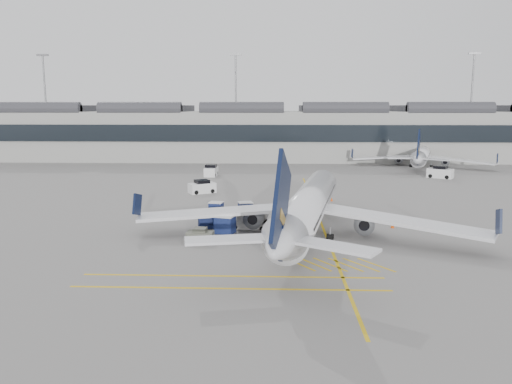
{
  "coord_description": "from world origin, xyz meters",
  "views": [
    {
      "loc": [
        4.98,
        -44.68,
        12.26
      ],
      "look_at": [
        3.24,
        2.99,
        4.0
      ],
      "focal_mm": 35.0,
      "sensor_mm": 36.0,
      "label": 1
    }
  ],
  "objects_px": {
    "belt_loader": "(249,223)",
    "pushback_tug": "(200,236)",
    "baggage_cart_a": "(206,221)",
    "airliner_main": "(308,207)",
    "ramp_agent_a": "(255,219)",
    "ramp_agent_b": "(279,222)"
  },
  "relations": [
    {
      "from": "belt_loader",
      "to": "ramp_agent_b",
      "type": "distance_m",
      "value": 3.15
    },
    {
      "from": "baggage_cart_a",
      "to": "pushback_tug",
      "type": "distance_m",
      "value": 4.4
    },
    {
      "from": "ramp_agent_a",
      "to": "ramp_agent_b",
      "type": "height_order",
      "value": "same"
    },
    {
      "from": "pushback_tug",
      "to": "ramp_agent_a",
      "type": "bearing_deg",
      "value": 55.87
    },
    {
      "from": "belt_loader",
      "to": "ramp_agent_b",
      "type": "height_order",
      "value": "belt_loader"
    },
    {
      "from": "baggage_cart_a",
      "to": "ramp_agent_a",
      "type": "xyz_separation_m",
      "value": [
        4.82,
        1.69,
        -0.13
      ]
    },
    {
      "from": "baggage_cart_a",
      "to": "belt_loader",
      "type": "bearing_deg",
      "value": -0.86
    },
    {
      "from": "baggage_cart_a",
      "to": "ramp_agent_b",
      "type": "bearing_deg",
      "value": -11.41
    },
    {
      "from": "airliner_main",
      "to": "pushback_tug",
      "type": "bearing_deg",
      "value": -154.18
    },
    {
      "from": "belt_loader",
      "to": "ramp_agent_b",
      "type": "relative_size",
      "value": 2.72
    },
    {
      "from": "airliner_main",
      "to": "baggage_cart_a",
      "type": "height_order",
      "value": "airliner_main"
    },
    {
      "from": "airliner_main",
      "to": "ramp_agent_a",
      "type": "distance_m",
      "value": 6.47
    },
    {
      "from": "belt_loader",
      "to": "pushback_tug",
      "type": "relative_size",
      "value": 1.84
    },
    {
      "from": "airliner_main",
      "to": "belt_loader",
      "type": "bearing_deg",
      "value": 165.24
    },
    {
      "from": "belt_loader",
      "to": "ramp_agent_a",
      "type": "height_order",
      "value": "belt_loader"
    },
    {
      "from": "ramp_agent_b",
      "to": "pushback_tug",
      "type": "bearing_deg",
      "value": -11.34
    },
    {
      "from": "baggage_cart_a",
      "to": "ramp_agent_b",
      "type": "distance_m",
      "value": 7.29
    },
    {
      "from": "airliner_main",
      "to": "pushback_tug",
      "type": "relative_size",
      "value": 14.44
    },
    {
      "from": "airliner_main",
      "to": "pushback_tug",
      "type": "height_order",
      "value": "airliner_main"
    },
    {
      "from": "ramp_agent_b",
      "to": "pushback_tug",
      "type": "xyz_separation_m",
      "value": [
        -7.25,
        -4.77,
        -0.25
      ]
    },
    {
      "from": "belt_loader",
      "to": "ramp_agent_b",
      "type": "bearing_deg",
      "value": -2.42
    },
    {
      "from": "ramp_agent_a",
      "to": "pushback_tug",
      "type": "xyz_separation_m",
      "value": [
        -4.8,
        -6.07,
        -0.25
      ]
    }
  ]
}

